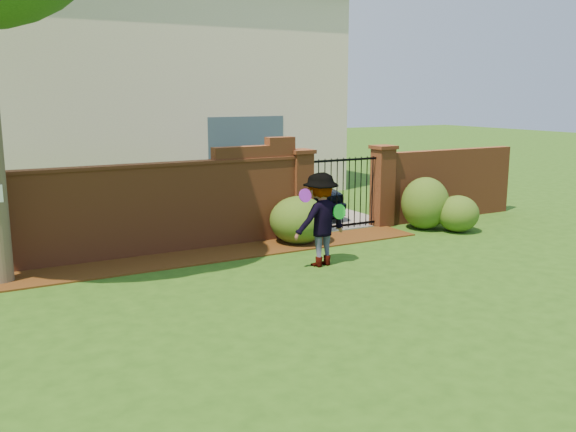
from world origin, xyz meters
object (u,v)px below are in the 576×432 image
man (321,220)px  frisbee_purple (305,196)px  car (286,188)px  frisbee_green (339,212)px

man → frisbee_purple: man is taller
car → man: size_ratio=2.43×
car → frisbee_purple: bearing=-117.9°
car → man: bearing=-114.2°
man → frisbee_purple: size_ratio=7.02×
car → frisbee_purple: frisbee_purple is taller
car → frisbee_green: bearing=-110.5°
frisbee_purple → frisbee_green: size_ratio=0.88×
car → frisbee_purple: size_ratio=17.05×
man → frisbee_green: (0.30, -0.11, 0.14)m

